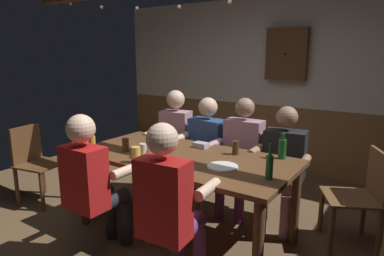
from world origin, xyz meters
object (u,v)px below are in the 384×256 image
(plate_0, at_px, (223,167))
(pint_glass_0, at_px, (126,145))
(condiment_caddy, at_px, (201,145))
(bottle_1, at_px, (269,166))
(pint_glass_4, at_px, (136,155))
(wall_dart_cabinet, at_px, (287,54))
(pint_glass_2, at_px, (236,148))
(person_0, at_px, (173,138))
(pint_glass_5, at_px, (92,144))
(bottle_0, at_px, (282,148))
(dining_table, at_px, (183,165))
(chair_empty_far_end, at_px, (35,161))
(person_4, at_px, (92,180))
(person_5, at_px, (170,202))
(pint_glass_1, at_px, (143,151))
(pint_glass_3, at_px, (84,145))
(person_2, at_px, (241,151))
(person_3, at_px, (283,161))
(chair_empty_near_left, at_px, (361,195))
(person_1, at_px, (204,145))

(plate_0, height_order, pint_glass_0, pint_glass_0)
(condiment_caddy, height_order, bottle_1, bottle_1)
(pint_glass_4, bearing_deg, wall_dart_cabinet, 82.11)
(pint_glass_2, bearing_deg, pint_glass_4, -130.55)
(person_0, bearing_deg, pint_glass_5, 74.38)
(condiment_caddy, xyz_separation_m, bottle_1, (0.88, -0.45, 0.08))
(bottle_0, bearing_deg, dining_table, -152.48)
(chair_empty_far_end, bearing_deg, person_4, 64.82)
(person_4, bearing_deg, bottle_0, 43.38)
(dining_table, distance_m, person_5, 0.82)
(pint_glass_2, bearing_deg, pint_glass_0, -151.15)
(dining_table, bearing_deg, pint_glass_1, -133.11)
(condiment_caddy, bearing_deg, pint_glass_3, -141.78)
(person_2, height_order, pint_glass_3, person_2)
(person_2, bearing_deg, wall_dart_cabinet, -89.47)
(person_3, xyz_separation_m, bottle_1, (0.19, -0.86, 0.22))
(dining_table, xyz_separation_m, person_2, (0.23, 0.72, -0.00))
(pint_glass_2, bearing_deg, chair_empty_far_end, -163.91)
(chair_empty_far_end, bearing_deg, dining_table, 90.00)
(chair_empty_near_left, height_order, pint_glass_5, pint_glass_5)
(plate_0, bearing_deg, person_4, -144.46)
(dining_table, distance_m, plate_0, 0.49)
(condiment_caddy, xyz_separation_m, pint_glass_0, (-0.51, -0.52, 0.04))
(person_4, xyz_separation_m, pint_glass_3, (-0.50, 0.33, 0.14))
(pint_glass_1, height_order, pint_glass_5, pint_glass_5)
(condiment_caddy, bearing_deg, person_3, 30.34)
(person_5, height_order, bottle_1, person_5)
(plate_0, xyz_separation_m, bottle_0, (0.32, 0.51, 0.09))
(person_0, height_order, pint_glass_2, person_0)
(pint_glass_1, bearing_deg, bottle_1, 6.09)
(chair_empty_near_left, xyz_separation_m, pint_glass_2, (-1.02, -0.40, 0.36))
(plate_0, bearing_deg, pint_glass_0, -173.58)
(person_0, distance_m, chair_empty_near_left, 2.08)
(bottle_0, xyz_separation_m, pint_glass_4, (-0.99, -0.81, -0.02))
(person_0, xyz_separation_m, pint_glass_5, (-0.12, -1.10, 0.16))
(person_5, distance_m, pint_glass_0, 1.06)
(person_1, height_order, person_3, person_1)
(plate_0, relative_size, pint_glass_1, 1.93)
(bottle_0, bearing_deg, person_3, 106.47)
(person_0, height_order, pint_glass_5, person_0)
(person_1, distance_m, wall_dart_cabinet, 1.84)
(pint_glass_4, distance_m, wall_dart_cabinet, 2.77)
(person_1, relative_size, person_3, 1.02)
(pint_glass_0, bearing_deg, pint_glass_1, -11.09)
(person_3, bearing_deg, person_1, -7.71)
(wall_dart_cabinet, bearing_deg, chair_empty_far_end, -127.84)
(chair_empty_far_end, xyz_separation_m, pint_glass_3, (0.94, -0.04, 0.35))
(pint_glass_1, bearing_deg, person_2, 64.26)
(person_3, distance_m, chair_empty_near_left, 0.74)
(bottle_1, bearing_deg, condiment_caddy, 152.83)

